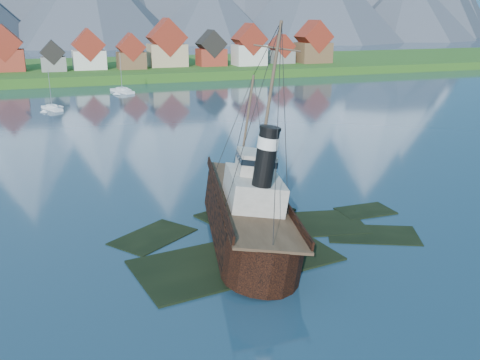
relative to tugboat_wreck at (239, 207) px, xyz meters
name	(u,v)px	position (x,y,z in m)	size (l,w,h in m)	color
ground	(259,248)	(0.54, -4.10, -2.80)	(1400.00, 1400.00, 0.00)	#183043
shoal	(267,240)	(2.32, -1.95, -3.14)	(31.71, 21.24, 1.14)	black
shore_bank	(92,73)	(0.54, 165.90, -2.80)	(600.00, 80.00, 3.20)	#254D16
seawall	(104,85)	(0.54, 127.90, -2.80)	(600.00, 2.50, 2.00)	#3F3D38
tugboat_wreck	(239,207)	(0.00, 0.00, 0.00)	(6.49, 27.97, 22.16)	black
sailboat_c	(52,109)	(-15.99, 84.25, -2.57)	(4.75, 8.01, 10.11)	silver
sailboat_e	(122,92)	(3.65, 108.30, -2.54)	(5.79, 10.34, 11.69)	silver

